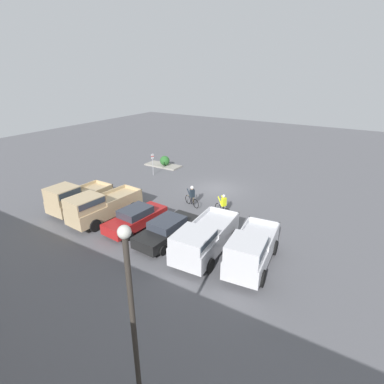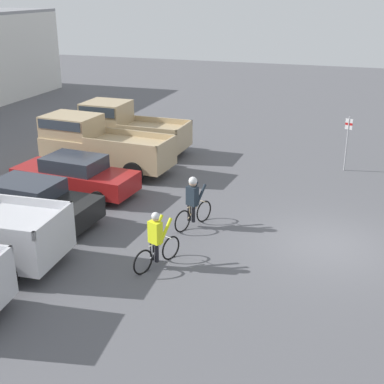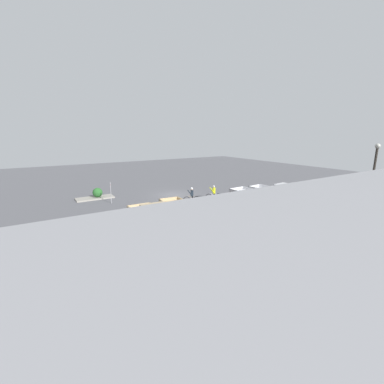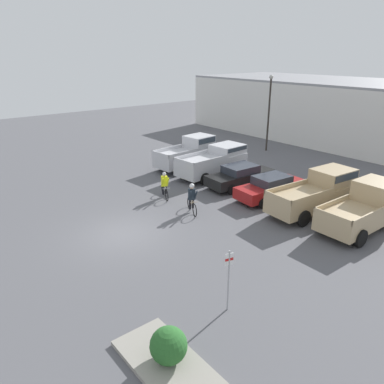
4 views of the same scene
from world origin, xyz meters
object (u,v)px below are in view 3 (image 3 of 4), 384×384
pickup_truck_3 (152,217)px  shrub (98,193)px  pickup_truck_2 (184,212)px  sedan_0 (234,206)px  pickup_truck_0 (277,194)px  sedan_1 (209,210)px  pickup_truck_1 (258,199)px  lamppost (372,182)px  cyclist_1 (214,193)px  cyclist_0 (192,195)px  fire_lane_sign (111,191)px

pickup_truck_3 → shrub: (1.13, -12.99, -0.50)m
pickup_truck_2 → sedan_0: bearing=-175.9°
pickup_truck_0 → sedan_1: size_ratio=1.08×
pickup_truck_1 → pickup_truck_2: (8.46, 0.10, 0.07)m
lamppost → pickup_truck_0: bearing=-92.3°
sedan_1 → cyclist_1: size_ratio=2.82×
cyclist_0 → cyclist_1: 2.85m
sedan_1 → lamppost: lamppost is taller
sedan_1 → cyclist_1: bearing=-130.5°
pickup_truck_3 → sedan_0: bearing=-177.7°
pickup_truck_0 → cyclist_1: bearing=-51.5°
sedan_0 → cyclist_0: 5.45m
pickup_truck_0 → fire_lane_sign: bearing=-34.0°
pickup_truck_1 → cyclist_1: 5.61m
pickup_truck_0 → pickup_truck_3: (14.06, 0.20, -0.00)m
sedan_0 → pickup_truck_2: bearing=4.1°
sedan_0 → pickup_truck_3: bearing=2.3°
sedan_0 → lamppost: (-5.29, 8.83, 3.17)m
pickup_truck_0 → shrub: size_ratio=4.78×
fire_lane_sign → pickup_truck_1: bearing=139.5°
lamppost → sedan_1: bearing=-48.0°
pickup_truck_0 → sedan_0: 5.67m
pickup_truck_3 → shrub: 13.05m
shrub → pickup_truck_0: bearing=139.9°
cyclist_0 → fire_lane_sign: bearing=-30.4°
pickup_truck_2 → fire_lane_sign: (3.17, -10.01, 0.24)m
pickup_truck_0 → sedan_1: pickup_truck_0 is taller
lamppost → pickup_truck_2: bearing=-37.6°
pickup_truck_3 → fire_lane_sign: 9.96m
pickup_truck_1 → lamppost: size_ratio=0.84×
cyclist_1 → shrub: (10.99, -7.51, -0.12)m
lamppost → shrub: bearing=-55.4°
pickup_truck_2 → cyclist_0: pickup_truck_2 is taller
pickup_truck_1 → lamppost: (-2.47, 8.53, 2.79)m
cyclist_1 → shrub: bearing=-34.4°
pickup_truck_2 → pickup_truck_0: bearing=-178.7°
sedan_1 → cyclist_1: cyclist_1 is taller
sedan_0 → fire_lane_sign: 13.05m
pickup_truck_0 → cyclist_0: size_ratio=3.00×
pickup_truck_1 → pickup_truck_3: pickup_truck_3 is taller
cyclist_0 → shrub: cyclist_0 is taller
cyclist_1 → fire_lane_sign: bearing=-23.6°
lamppost → shrub: size_ratio=6.08×
fire_lane_sign → lamppost: (-14.10, 18.44, 2.48)m
pickup_truck_2 → shrub: (3.90, -13.05, -0.48)m
sedan_1 → lamppost: (-8.09, 8.99, 3.16)m
pickup_truck_1 → sedan_0: (2.82, -0.30, -0.37)m
sedan_0 → lamppost: bearing=120.9°
pickup_truck_3 → lamppost: lamppost is taller
sedan_1 → shrub: size_ratio=4.43×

